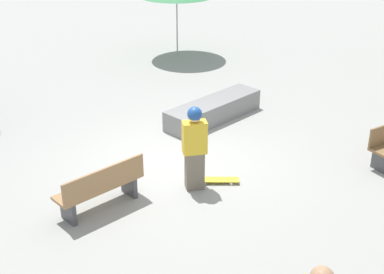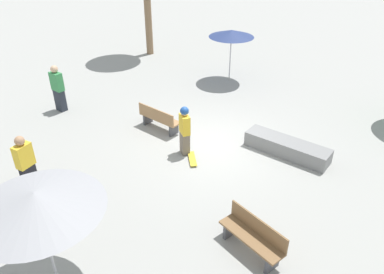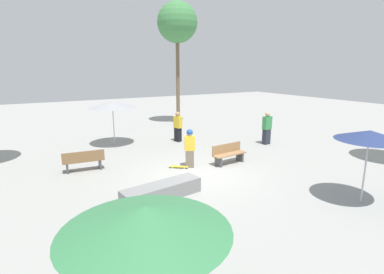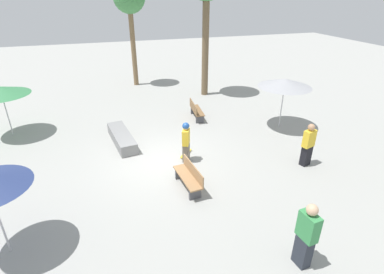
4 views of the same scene
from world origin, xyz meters
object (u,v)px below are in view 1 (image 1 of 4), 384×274
object	(u,v)px
concrete_ledge	(214,110)
bench_far	(101,187)
skater_main	(195,145)
skateboard	(218,180)

from	to	relation	value
concrete_ledge	bench_far	size ratio (longest dim) A/B	1.66
concrete_ledge	bench_far	world-z (taller)	bench_far
skater_main	skateboard	size ratio (longest dim) A/B	2.13
skateboard	concrete_ledge	xyz separation A→B (m)	(-1.81, -2.35, 0.18)
skater_main	concrete_ledge	bearing A→B (deg)	70.06
concrete_ledge	bench_far	distance (m)	4.37
skater_main	bench_far	bearing A→B (deg)	-167.54
skater_main	skateboard	bearing A→B (deg)	10.28
skateboard	bench_far	bearing A→B (deg)	-156.26
skater_main	concrete_ledge	distance (m)	3.23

